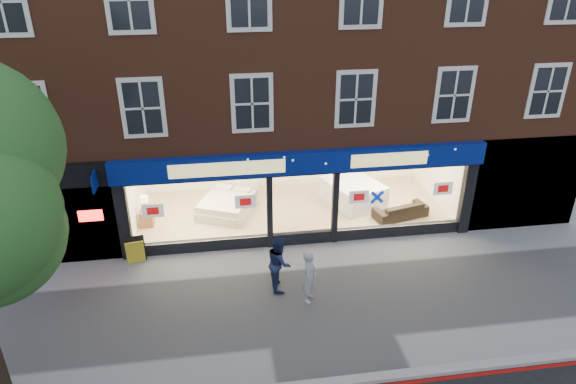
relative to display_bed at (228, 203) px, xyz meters
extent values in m
plane|color=gray|center=(2.31, -5.43, -0.43)|extent=(120.00, 120.00, 0.00)
cube|color=gray|center=(2.31, -8.33, -0.37)|extent=(60.00, 0.25, 0.12)
cube|color=tan|center=(2.31, -0.18, -0.38)|extent=(11.00, 4.50, 0.10)
cube|color=brown|center=(2.31, 1.57, 6.22)|extent=(19.00, 8.00, 6.70)
cube|color=navy|center=(2.31, -2.55, 2.52)|extent=(11.40, 0.28, 0.70)
cube|color=black|center=(2.31, -2.35, -0.23)|extent=(11.00, 0.18, 0.40)
cube|color=black|center=(-3.19, -2.38, 0.87)|extent=(0.35, 0.30, 2.60)
cube|color=black|center=(7.81, -2.38, 0.87)|extent=(0.35, 0.30, 2.60)
cube|color=white|center=(-0.94, -2.43, 1.02)|extent=(4.20, 0.02, 2.10)
cube|color=white|center=(5.56, -2.43, 1.02)|extent=(4.20, 0.02, 2.10)
cube|color=white|center=(2.31, -2.18, 0.72)|extent=(1.80, 0.02, 2.10)
cube|color=silver|center=(2.31, 2.07, 0.87)|extent=(11.00, 0.20, 2.60)
cube|color=#FFEAC6|center=(2.31, -0.18, 2.17)|extent=(11.00, 4.50, 0.12)
cube|color=black|center=(-5.29, -2.13, 1.22)|extent=(3.80, 0.60, 3.30)
cube|color=#FF140C|center=(-4.09, -2.48, 1.17)|extent=(0.70, 0.04, 0.35)
cube|color=black|center=(9.81, -2.23, 1.22)|extent=(4.00, 0.40, 3.30)
cube|color=beige|center=(-0.05, -0.12, -0.16)|extent=(2.31, 2.46, 0.34)
cube|color=beige|center=(-0.05, -0.12, 0.13)|extent=(2.22, 2.36, 0.24)
cube|color=beige|center=(0.37, 0.82, 0.26)|extent=(1.64, 0.82, 1.17)
cube|color=beige|center=(-0.10, 0.67, 0.31)|extent=(0.70, 0.54, 0.12)
cube|color=beige|center=(0.56, 0.37, 0.31)|extent=(0.70, 0.54, 0.12)
cube|color=brown|center=(-2.79, -0.63, -0.05)|extent=(0.47, 0.47, 0.55)
cube|color=silver|center=(4.63, 0.01, -0.19)|extent=(2.33, 2.57, 0.28)
cube|color=silver|center=(4.63, 0.01, 0.08)|extent=(2.33, 2.57, 0.28)
cube|color=silver|center=(4.63, 0.01, 0.36)|extent=(2.33, 2.57, 0.28)
imported|color=black|center=(6.01, -1.30, -0.05)|extent=(2.06, 1.20, 0.56)
cube|color=gold|center=(-2.91, -2.73, -0.01)|extent=(0.60, 0.43, 0.85)
imported|color=#94969A|center=(2.00, -5.27, 0.35)|extent=(0.56, 0.67, 1.56)
imported|color=#172041|center=(1.27, -4.59, 0.40)|extent=(0.64, 0.82, 1.66)
camera|label=1|loc=(-0.22, -16.46, 8.57)|focal=32.00mm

